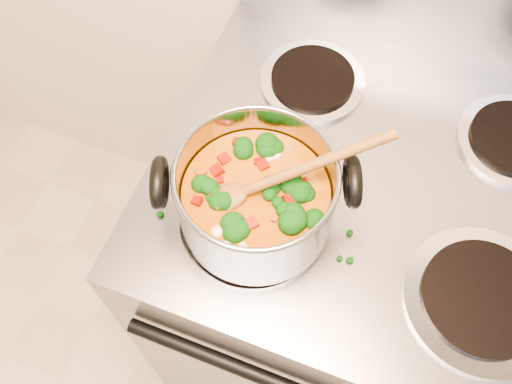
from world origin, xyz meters
TOP-DOWN VIEW (x-y plane):
  - electric_range at (-0.07, 1.16)m, footprint 0.74×0.67m
  - stockpot at (-0.25, 1.02)m, footprint 0.29×0.23m
  - wooden_spoon at (-0.23, 1.03)m, footprint 0.24×0.18m
  - cooktop_crumbs at (-0.21, 1.05)m, footprint 0.34×0.35m

SIDE VIEW (x-z plane):
  - electric_range at x=-0.07m, z-range -0.07..1.01m
  - cooktop_crumbs at x=-0.21m, z-range 0.92..0.93m
  - stockpot at x=-0.25m, z-range 0.93..1.07m
  - wooden_spoon at x=-0.23m, z-range 0.97..1.09m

